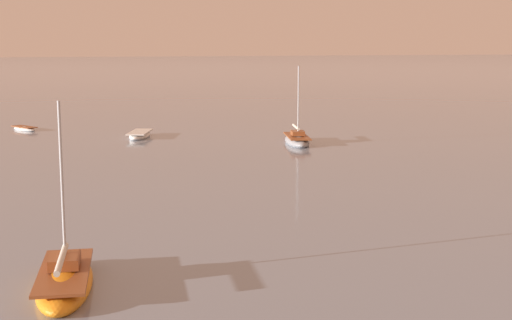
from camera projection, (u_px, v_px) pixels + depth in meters
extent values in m
ellipsoid|color=white|center=(140.00, 135.00, 58.55)|extent=(2.85, 4.54, 0.68)
cube|color=silver|center=(140.00, 132.00, 58.50)|extent=(2.70, 4.21, 0.09)
cube|color=silver|center=(140.00, 133.00, 58.52)|extent=(1.34, 0.71, 0.07)
ellipsoid|color=white|center=(24.00, 129.00, 63.36)|extent=(2.40, 3.08, 0.47)
cube|color=brown|center=(24.00, 127.00, 63.33)|extent=(2.26, 2.86, 0.06)
cube|color=brown|center=(24.00, 128.00, 63.34)|extent=(0.88, 0.63, 0.05)
ellipsoid|color=gray|center=(297.00, 141.00, 54.98)|extent=(2.87, 5.70, 0.94)
cube|color=brown|center=(297.00, 136.00, 54.92)|extent=(2.52, 4.86, 0.09)
cube|color=brown|center=(298.00, 133.00, 54.61)|extent=(1.20, 1.49, 0.34)
cylinder|color=#B7BABF|center=(298.00, 101.00, 54.01)|extent=(0.09, 0.09, 5.18)
cylinder|color=beige|center=(296.00, 127.00, 55.49)|extent=(0.85, 2.97, 0.19)
ellipsoid|color=orange|center=(65.00, 283.00, 22.44)|extent=(2.39, 5.58, 0.93)
cube|color=brown|center=(64.00, 271.00, 22.38)|extent=(2.12, 4.75, 0.09)
cube|color=brown|center=(65.00, 261.00, 22.61)|extent=(1.09, 1.42, 0.34)
cylinder|color=#B7BABF|center=(62.00, 184.00, 22.44)|extent=(0.09, 0.09, 5.12)
cylinder|color=beige|center=(61.00, 259.00, 21.63)|extent=(0.59, 2.97, 0.19)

